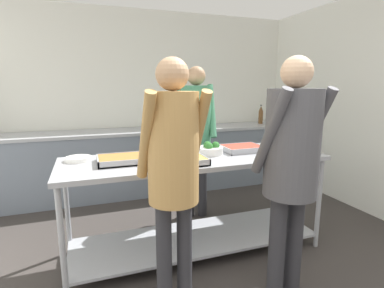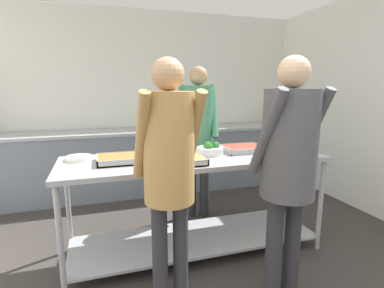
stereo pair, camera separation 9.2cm
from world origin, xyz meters
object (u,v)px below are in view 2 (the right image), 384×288
Objects in this scene: plate_stack at (79,158)px; serving_tray_roast at (125,159)px; serving_tray_vegetables at (243,149)px; broccoli_bowl at (210,150)px; sauce_pan at (291,148)px; guest_serving_right at (169,159)px; cook_behind_counter at (198,126)px; water_bottle at (266,115)px; guest_serving_left at (289,157)px; serving_tray_greens at (182,160)px.

serving_tray_roast reaches higher than plate_stack.
serving_tray_vegetables reaches higher than plate_stack.
broccoli_bowl is 0.78m from sauce_pan.
sauce_pan is at bearing 21.98° from guest_serving_right.
guest_serving_right reaches higher than broccoli_bowl.
cook_behind_counter is at bearing 38.54° from serving_tray_roast.
cook_behind_counter is (-0.24, 0.65, 0.16)m from serving_tray_vegetables.
water_bottle is (1.31, 1.75, 0.13)m from serving_tray_vegetables.
water_bottle reaches higher than serving_tray_roast.
serving_tray_roast is 1.14m from serving_tray_vegetables.
plate_stack is 3.26m from water_bottle.
guest_serving_left is 1.56m from cook_behind_counter.
sauce_pan is (1.55, -0.13, 0.02)m from serving_tray_roast.
serving_tray_roast is at bearing 140.30° from guest_serving_left.
serving_tray_vegetables is 1.08× the size of sauce_pan.
serving_tray_greens is 0.42m from broccoli_bowl.
plate_stack is at bearing -149.99° from water_bottle.
plate_stack is 0.13× the size of guest_serving_right.
broccoli_bowl is at bearing -6.82° from plate_stack.
guest_serving_left is at bearing -39.70° from serving_tray_roast.
plate_stack is 1.73m from guest_serving_left.
guest_serving_left reaches higher than plate_stack.
guest_serving_right is 1.53m from cook_behind_counter.
serving_tray_greens is 0.21× the size of cook_behind_counter.
guest_serving_right reaches higher than sauce_pan.
water_bottle is (2.82, 1.63, 0.14)m from plate_stack.
serving_tray_roast is at bearing -143.53° from water_bottle.
cook_behind_counter reaches higher than plate_stack.
plate_stack is 0.61× the size of sauce_pan.
serving_tray_greens is (0.82, -0.38, 0.01)m from plate_stack.
serving_tray_greens is at bearing -176.17° from sauce_pan.
guest_serving_right is at bearing -115.25° from serving_tray_greens.
water_bottle reaches higher than sauce_pan.
serving_tray_greens is 1.11m from sauce_pan.
guest_serving_left is (-0.13, -0.91, 0.13)m from serving_tray_vegetables.
serving_tray_vegetables is at bearing 38.50° from guest_serving_right.
guest_serving_right is at bearing 167.01° from guest_serving_left.
water_bottle is (1.55, 1.09, -0.02)m from cook_behind_counter.
cook_behind_counter is at bearing -144.78° from water_bottle.
serving_tray_greens is 0.53m from guest_serving_right.
broccoli_bowl is 0.14× the size of guest_serving_right.
water_bottle is (1.66, 1.77, 0.11)m from broccoli_bowl.
guest_serving_left reaches higher than guest_serving_right.
serving_tray_vegetables is 1.26× the size of water_bottle.
serving_tray_roast is 1.86× the size of broccoli_bowl.
guest_serving_left is 1.01× the size of guest_serving_right.
serving_tray_roast is at bearing 109.09° from guest_serving_right.
sauce_pan is 0.21× the size of guest_serving_right.
plate_stack is 0.13× the size of guest_serving_left.
guest_serving_right is 3.32m from water_bottle.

